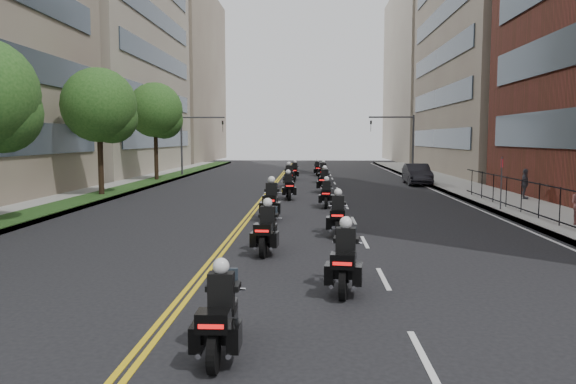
% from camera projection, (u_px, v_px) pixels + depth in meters
% --- Properties ---
extents(ground, '(160.00, 160.00, 0.00)m').
position_uv_depth(ground, '(228.00, 352.00, 9.31)').
color(ground, black).
rests_on(ground, ground).
extents(sidewalk_right, '(4.00, 90.00, 0.15)m').
position_uv_depth(sidewalk_right, '(488.00, 196.00, 33.66)').
color(sidewalk_right, gray).
rests_on(sidewalk_right, ground).
extents(sidewalk_left, '(4.00, 90.00, 0.15)m').
position_uv_depth(sidewalk_left, '(95.00, 194.00, 34.66)').
color(sidewalk_left, gray).
rests_on(sidewalk_left, ground).
extents(grass_strip, '(2.00, 90.00, 0.04)m').
position_uv_depth(grass_strip, '(108.00, 193.00, 34.62)').
color(grass_strip, '#1D3714').
rests_on(grass_strip, sidewalk_left).
extents(building_right_tan, '(15.11, 28.00, 30.00)m').
position_uv_depth(building_right_tan, '(518.00, 20.00, 54.71)').
color(building_right_tan, '#7E6B5C').
rests_on(building_right_tan, ground).
extents(building_right_far, '(15.00, 28.00, 26.00)m').
position_uv_depth(building_right_far, '(445.00, 75.00, 84.73)').
color(building_right_far, gray).
rests_on(building_right_far, ground).
extents(building_left_mid, '(16.11, 28.00, 34.00)m').
position_uv_depth(building_left_mid, '(80.00, 3.00, 56.32)').
color(building_left_mid, gray).
rests_on(building_left_mid, ground).
extents(building_left_far, '(16.00, 28.00, 26.00)m').
position_uv_depth(building_left_far, '(160.00, 76.00, 86.54)').
color(building_left_far, '#7E6B5C').
rests_on(building_left_far, ground).
extents(iron_fence, '(0.05, 28.00, 1.50)m').
position_uv_depth(iron_fence, '(572.00, 210.00, 20.70)').
color(iron_fence, black).
rests_on(iron_fence, sidewalk_right).
extents(street_trees, '(4.40, 38.40, 7.98)m').
position_uv_depth(street_trees, '(61.00, 106.00, 27.78)').
color(street_trees, '#322116').
rests_on(street_trees, ground).
extents(traffic_signal_right, '(4.09, 0.20, 5.60)m').
position_uv_depth(traffic_signal_right, '(402.00, 136.00, 50.32)').
color(traffic_signal_right, '#3F3F44').
rests_on(traffic_signal_right, ground).
extents(traffic_signal_left, '(4.09, 0.20, 5.60)m').
position_uv_depth(traffic_signal_left, '(192.00, 136.00, 51.12)').
color(traffic_signal_left, '#3F3F44').
rests_on(traffic_signal_left, ground).
extents(motorcycle_0, '(0.50, 2.17, 1.60)m').
position_uv_depth(motorcycle_0, '(220.00, 318.00, 9.08)').
color(motorcycle_0, black).
rests_on(motorcycle_0, ground).
extents(motorcycle_1, '(0.70, 2.35, 1.73)m').
position_uv_depth(motorcycle_1, '(345.00, 262.00, 12.93)').
color(motorcycle_1, black).
rests_on(motorcycle_1, ground).
extents(motorcycle_2, '(0.61, 2.31, 1.70)m').
position_uv_depth(motorcycle_2, '(267.00, 232.00, 17.21)').
color(motorcycle_2, black).
rests_on(motorcycle_2, ground).
extents(motorcycle_3, '(0.59, 2.32, 1.71)m').
position_uv_depth(motorcycle_3, '(338.00, 217.00, 20.43)').
color(motorcycle_3, black).
rests_on(motorcycle_3, ground).
extents(motorcycle_4, '(0.59, 2.55, 1.88)m').
position_uv_depth(motorcycle_4, '(271.00, 202.00, 24.39)').
color(motorcycle_4, black).
rests_on(motorcycle_4, ground).
extents(motorcycle_5, '(0.53, 2.15, 1.59)m').
position_uv_depth(motorcycle_5, '(326.00, 195.00, 28.66)').
color(motorcycle_5, black).
rests_on(motorcycle_5, ground).
extents(motorcycle_6, '(0.68, 2.33, 1.72)m').
position_uv_depth(motorcycle_6, '(288.00, 188.00, 32.40)').
color(motorcycle_6, black).
rests_on(motorcycle_6, ground).
extents(motorcycle_7, '(0.73, 2.38, 1.76)m').
position_uv_depth(motorcycle_7, '(324.00, 182.00, 36.51)').
color(motorcycle_7, black).
rests_on(motorcycle_7, ground).
extents(motorcycle_8, '(0.64, 2.49, 1.84)m').
position_uv_depth(motorcycle_8, '(289.00, 177.00, 40.43)').
color(motorcycle_8, black).
rests_on(motorcycle_8, ground).
extents(motorcycle_9, '(0.57, 2.49, 1.84)m').
position_uv_depth(motorcycle_9, '(323.00, 174.00, 44.28)').
color(motorcycle_9, black).
rests_on(motorcycle_9, ground).
extents(motorcycle_10, '(0.52, 2.24, 1.65)m').
position_uv_depth(motorcycle_10, '(295.00, 172.00, 47.90)').
color(motorcycle_10, black).
rests_on(motorcycle_10, ground).
extents(motorcycle_11, '(0.53, 2.10, 1.55)m').
position_uv_depth(motorcycle_11, '(317.00, 169.00, 52.40)').
color(motorcycle_11, black).
rests_on(motorcycle_11, ground).
extents(parked_sedan, '(1.79, 4.86, 1.59)m').
position_uv_depth(parked_sedan, '(417.00, 174.00, 42.57)').
color(parked_sedan, black).
rests_on(parked_sedan, ground).
extents(pedestrian_c, '(0.79, 1.07, 1.69)m').
position_uv_depth(pedestrian_c, '(525.00, 184.00, 31.23)').
color(pedestrian_c, '#46464E').
rests_on(pedestrian_c, sidewalk_right).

